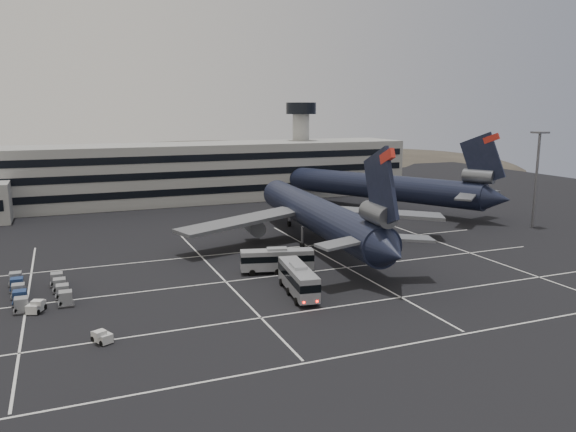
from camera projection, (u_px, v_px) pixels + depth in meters
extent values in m
plane|color=black|center=(279.00, 285.00, 72.63)|extent=(260.00, 260.00, 0.00)
cube|color=silver|center=(364.00, 353.00, 52.61)|extent=(90.00, 0.25, 0.01)
cube|color=silver|center=(311.00, 311.00, 63.53)|extent=(90.00, 0.25, 0.01)
cube|color=silver|center=(268.00, 277.00, 76.27)|extent=(90.00, 0.25, 0.01)
cube|color=silver|center=(238.00, 253.00, 89.01)|extent=(90.00, 0.25, 0.01)
cube|color=silver|center=(27.00, 300.00, 67.01)|extent=(0.25, 55.00, 0.01)
cube|color=silver|center=(222.00, 278.00, 75.88)|extent=(0.25, 55.00, 0.01)
cube|color=silver|center=(340.00, 264.00, 82.52)|extent=(0.25, 55.00, 0.01)
cube|color=silver|center=(462.00, 250.00, 90.64)|extent=(0.25, 55.00, 0.01)
cube|color=gray|center=(172.00, 173.00, 136.82)|extent=(120.00, 18.00, 14.00)
cube|color=black|center=(180.00, 192.00, 129.25)|extent=(118.00, 0.20, 1.60)
cube|color=black|center=(180.00, 175.00, 128.49)|extent=(118.00, 0.20, 1.60)
cube|color=black|center=(179.00, 159.00, 127.79)|extent=(118.00, 0.20, 1.60)
cylinder|color=gray|center=(301.00, 152.00, 150.80)|extent=(4.40, 4.40, 22.00)
cylinder|color=black|center=(301.00, 108.00, 148.63)|extent=(8.00, 8.00, 3.00)
ellipsoid|color=#38332B|center=(201.00, 193.00, 240.94)|extent=(252.00, 180.00, 44.00)
ellipsoid|color=#38332B|center=(365.00, 175.00, 269.63)|extent=(168.00, 120.00, 24.00)
cylinder|color=slate|center=(536.00, 181.00, 105.99)|extent=(0.50, 0.50, 18.00)
cube|color=slate|center=(540.00, 132.00, 104.27)|extent=(2.40, 2.40, 0.35)
cylinder|color=black|center=(317.00, 214.00, 93.19)|extent=(9.64, 48.30, 5.60)
cone|color=black|center=(274.00, 192.00, 117.76)|extent=(5.96, 4.96, 5.60)
cone|color=black|center=(392.00, 253.00, 68.34)|extent=(5.44, 5.41, 5.04)
cube|color=black|center=(381.00, 189.00, 70.22)|extent=(1.30, 9.48, 10.97)
cube|color=red|center=(387.00, 156.00, 68.02)|extent=(0.82, 3.27, 2.24)
cylinder|color=#595B60|center=(378.00, 214.00, 71.31)|extent=(3.20, 6.21, 2.70)
cube|color=slate|center=(345.00, 242.00, 71.22)|extent=(7.85, 4.11, 0.87)
cube|color=slate|center=(405.00, 238.00, 73.67)|extent=(8.11, 5.24, 0.87)
cube|color=slate|center=(241.00, 221.00, 91.58)|extent=(22.64, 11.74, 1.75)
cylinder|color=#595B60|center=(254.00, 227.00, 95.59)|extent=(3.15, 5.71, 2.70)
cube|color=slate|center=(379.00, 213.00, 98.86)|extent=(22.11, 14.84, 1.75)
cylinder|color=#595B60|center=(357.00, 220.00, 101.12)|extent=(3.15, 5.71, 2.70)
cylinder|color=slate|center=(289.00, 215.00, 108.16)|extent=(0.44, 0.44, 3.00)
cylinder|color=black|center=(289.00, 224.00, 108.48)|extent=(0.59, 1.14, 1.10)
cylinder|color=slate|center=(302.00, 236.00, 90.95)|extent=(0.44, 0.44, 3.00)
cylinder|color=black|center=(302.00, 246.00, 91.26)|extent=(0.59, 1.14, 1.10)
cylinder|color=slate|center=(339.00, 233.00, 92.81)|extent=(0.44, 0.44, 3.00)
cylinder|color=black|center=(339.00, 243.00, 93.13)|extent=(0.59, 1.14, 1.10)
cylinder|color=black|center=(379.00, 187.00, 125.97)|extent=(27.37, 45.06, 5.60)
cone|color=black|center=(290.00, 178.00, 142.52)|extent=(7.05, 6.59, 5.60)
cone|color=black|center=(497.00, 199.00, 109.22)|extent=(6.79, 6.78, 5.04)
cube|color=black|center=(482.00, 160.00, 110.03)|extent=(4.87, 8.61, 10.97)
cube|color=red|center=(491.00, 138.00, 108.29)|extent=(2.00, 3.11, 2.24)
cylinder|color=#595B60|center=(479.00, 176.00, 110.97)|extent=(5.19, 6.57, 2.70)
cube|color=slate|center=(467.00, 196.00, 108.79)|extent=(7.81, 7.27, 0.87)
cube|color=slate|center=(483.00, 191.00, 115.10)|extent=(8.09, 5.13, 0.87)
cylinder|color=slate|center=(379.00, 200.00, 126.53)|extent=(0.44, 0.44, 3.00)
cylinder|color=black|center=(379.00, 207.00, 126.85)|extent=(0.96, 1.21, 1.10)
cube|color=#9B9EA3|center=(298.00, 279.00, 68.72)|extent=(3.90, 11.02, 2.94)
cube|color=black|center=(298.00, 276.00, 68.65)|extent=(3.97, 11.09, 0.93)
cube|color=#9B9EA3|center=(298.00, 266.00, 68.41)|extent=(1.96, 3.13, 0.34)
cylinder|color=black|center=(296.00, 302.00, 65.12)|extent=(0.44, 0.98, 0.94)
cylinder|color=black|center=(317.00, 300.00, 65.71)|extent=(0.44, 0.98, 0.94)
cylinder|color=black|center=(288.00, 291.00, 68.71)|extent=(0.44, 0.98, 0.94)
cylinder|color=black|center=(308.00, 290.00, 69.31)|extent=(0.44, 0.98, 0.94)
cylinder|color=black|center=(281.00, 282.00, 72.31)|extent=(0.44, 0.98, 0.94)
cylinder|color=black|center=(300.00, 281.00, 72.90)|extent=(0.44, 0.98, 0.94)
cube|color=#FF0C05|center=(304.00, 302.00, 63.59)|extent=(0.25, 0.11, 0.22)
cube|color=#FF0C05|center=(317.00, 301.00, 63.97)|extent=(0.25, 0.11, 0.22)
cube|color=#9B9EA3|center=(277.00, 260.00, 77.82)|extent=(10.31, 4.72, 2.74)
cube|color=black|center=(277.00, 257.00, 77.76)|extent=(10.39, 4.80, 0.87)
cube|color=#9B9EA3|center=(277.00, 249.00, 77.53)|extent=(3.02, 2.10, 0.32)
cylinder|color=black|center=(303.00, 271.00, 77.44)|extent=(0.92, 0.50, 0.88)
cylinder|color=black|center=(301.00, 266.00, 79.67)|extent=(0.92, 0.50, 0.88)
cylinder|color=black|center=(278.00, 272.00, 76.98)|extent=(0.92, 0.50, 0.88)
cylinder|color=black|center=(276.00, 267.00, 79.21)|extent=(0.92, 0.50, 0.88)
cylinder|color=black|center=(252.00, 273.00, 76.52)|extent=(0.92, 0.50, 0.88)
cylinder|color=black|center=(251.00, 268.00, 78.75)|extent=(0.92, 0.50, 0.88)
cube|color=silver|center=(36.00, 307.00, 62.97)|extent=(2.15, 2.70, 0.97)
cube|color=silver|center=(33.00, 303.00, 62.32)|extent=(1.48, 1.37, 0.54)
cylinder|color=black|center=(27.00, 312.00, 62.20)|extent=(0.46, 0.65, 0.61)
cylinder|color=black|center=(38.00, 312.00, 62.16)|extent=(0.46, 0.65, 0.61)
cylinder|color=black|center=(35.00, 307.00, 63.90)|extent=(0.46, 0.65, 0.61)
cylinder|color=black|center=(45.00, 307.00, 63.86)|extent=(0.46, 0.65, 0.61)
cube|color=silver|center=(102.00, 337.00, 54.85)|extent=(2.03, 2.47, 0.89)
cube|color=silver|center=(105.00, 333.00, 54.42)|extent=(1.37, 1.28, 0.49)
cylinder|color=black|center=(102.00, 343.00, 53.99)|extent=(0.44, 0.59, 0.55)
cylinder|color=black|center=(112.00, 340.00, 54.79)|extent=(0.44, 0.59, 0.55)
cylinder|color=black|center=(93.00, 339.00, 55.01)|extent=(0.44, 0.59, 0.55)
cylinder|color=black|center=(103.00, 336.00, 55.81)|extent=(0.44, 0.59, 0.55)
cube|color=#2D2D30|center=(22.00, 311.00, 62.99)|extent=(1.99, 2.23, 0.17)
cylinder|color=black|center=(22.00, 311.00, 63.00)|extent=(0.09, 0.19, 0.19)
cube|color=gray|center=(22.00, 304.00, 62.83)|extent=(1.60, 1.60, 1.49)
cube|color=#2D2D30|center=(66.00, 304.00, 65.17)|extent=(1.99, 2.23, 0.17)
cylinder|color=black|center=(66.00, 305.00, 65.18)|extent=(0.09, 0.19, 0.19)
cube|color=gray|center=(66.00, 297.00, 65.02)|extent=(1.60, 1.60, 1.49)
cube|color=#2D2D30|center=(21.00, 304.00, 65.40)|extent=(1.99, 2.23, 0.17)
cylinder|color=black|center=(21.00, 304.00, 65.41)|extent=(0.09, 0.19, 0.19)
cube|color=navy|center=(20.00, 297.00, 65.24)|extent=(1.60, 1.60, 1.49)
cube|color=#2D2D30|center=(63.00, 297.00, 67.58)|extent=(1.99, 2.23, 0.17)
cylinder|color=black|center=(63.00, 298.00, 67.59)|extent=(0.09, 0.19, 0.19)
cube|color=gray|center=(63.00, 291.00, 67.43)|extent=(1.60, 1.60, 1.49)
cube|color=#2D2D30|center=(19.00, 297.00, 67.81)|extent=(1.99, 2.23, 0.17)
cylinder|color=black|center=(19.00, 297.00, 67.82)|extent=(0.09, 0.19, 0.19)
cube|color=gray|center=(18.00, 290.00, 67.65)|extent=(1.60, 1.60, 1.49)
cube|color=#2D2D30|center=(60.00, 291.00, 69.99)|extent=(1.99, 2.23, 0.17)
cylinder|color=black|center=(60.00, 291.00, 70.00)|extent=(0.09, 0.19, 0.19)
cube|color=gray|center=(60.00, 284.00, 69.84)|extent=(1.60, 1.60, 1.49)
cube|color=#2D2D30|center=(18.00, 290.00, 70.22)|extent=(1.99, 2.23, 0.17)
cylinder|color=black|center=(18.00, 291.00, 70.23)|extent=(0.09, 0.19, 0.19)
cube|color=navy|center=(17.00, 284.00, 70.06)|extent=(1.60, 1.60, 1.49)
cube|color=#2D2D30|center=(57.00, 285.00, 72.40)|extent=(1.99, 2.23, 0.17)
cylinder|color=black|center=(57.00, 285.00, 72.41)|extent=(0.09, 0.19, 0.19)
cube|color=gray|center=(57.00, 278.00, 72.25)|extent=(1.60, 1.60, 1.49)
cube|color=#2D2D30|center=(16.00, 284.00, 72.63)|extent=(1.99, 2.23, 0.17)
cylinder|color=black|center=(16.00, 284.00, 72.64)|extent=(0.09, 0.19, 0.19)
cube|color=gray|center=(16.00, 278.00, 72.47)|extent=(1.60, 1.60, 1.49)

